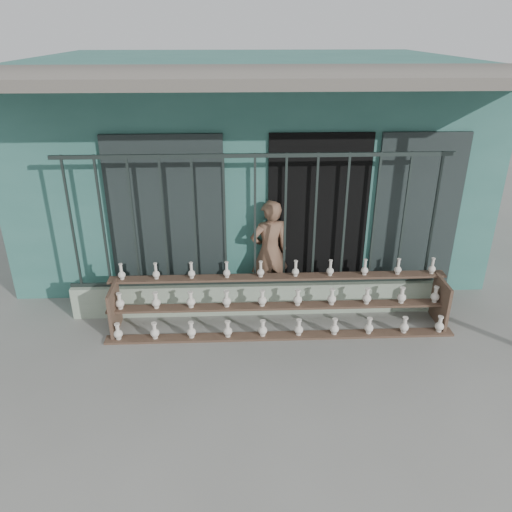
{
  "coord_description": "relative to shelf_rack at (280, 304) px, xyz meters",
  "views": [
    {
      "loc": [
        -0.24,
        -4.76,
        3.66
      ],
      "look_at": [
        0.0,
        1.0,
        1.0
      ],
      "focal_mm": 35.0,
      "sensor_mm": 36.0,
      "label": 1
    }
  ],
  "objects": [
    {
      "name": "ground",
      "position": [
        -0.31,
        -0.89,
        -0.36
      ],
      "size": [
        60.0,
        60.0,
        0.0
      ],
      "primitive_type": "plane",
      "color": "slate"
    },
    {
      "name": "workshop_building",
      "position": [
        -0.3,
        3.34,
        1.26
      ],
      "size": [
        7.4,
        6.6,
        3.21
      ],
      "color": "#31685E",
      "rests_on": "ground"
    },
    {
      "name": "parapet_wall",
      "position": [
        -0.31,
        0.41,
        -0.13
      ],
      "size": [
        5.0,
        0.2,
        0.45
      ],
      "primitive_type": "cube",
      "color": "#96A890",
      "rests_on": "ground"
    },
    {
      "name": "security_fence",
      "position": [
        -0.31,
        0.41,
        0.99
      ],
      "size": [
        5.0,
        0.04,
        1.8
      ],
      "color": "#283330",
      "rests_on": "parapet_wall"
    },
    {
      "name": "shelf_rack",
      "position": [
        0.0,
        0.0,
        0.0
      ],
      "size": [
        4.5,
        0.68,
        0.85
      ],
      "color": "brown",
      "rests_on": "ground"
    },
    {
      "name": "elderly_woman",
      "position": [
        -0.09,
        0.75,
        0.41
      ],
      "size": [
        0.64,
        0.51,
        1.53
      ],
      "primitive_type": "imported",
      "rotation": [
        0.0,
        0.0,
        3.42
      ],
      "color": "brown",
      "rests_on": "ground"
    }
  ]
}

